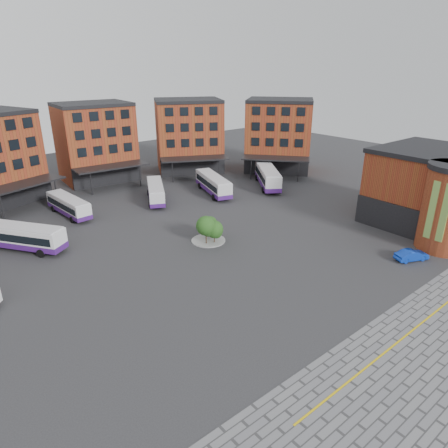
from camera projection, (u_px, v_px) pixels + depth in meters
ground at (262, 283)px, 41.86m from camera, size 160.00×160.00×0.00m
yellow_line at (399, 341)px, 33.01m from camera, size 26.00×0.15×0.02m
main_building at (75, 158)px, 63.71m from camera, size 94.14×42.48×14.60m
east_building at (430, 190)px, 54.55m from camera, size 17.40×15.40×10.60m
tree_island at (210, 228)px, 50.42m from camera, size 4.40×4.40×3.76m
bus_b at (21, 237)px, 48.65m from camera, size 8.62×10.71×3.18m
bus_c at (69, 205)px, 59.72m from camera, size 3.25×10.38×2.88m
bus_d at (156, 191)px, 66.02m from camera, size 6.92×10.38×2.94m
bus_e at (213, 184)px, 69.66m from camera, size 5.92×11.68×3.22m
bus_f at (268, 176)px, 73.56m from camera, size 9.56×11.85×3.52m
blue_car at (412, 255)px, 46.36m from camera, size 4.18×2.82×1.30m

